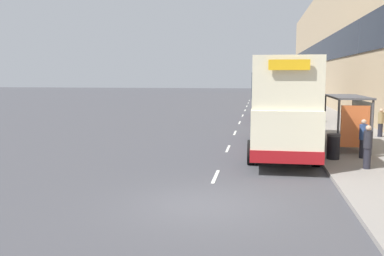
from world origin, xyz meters
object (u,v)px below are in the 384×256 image
double_decker_bus_near (280,103)px  pedestrian_3 (381,122)px  bus_shelter (352,112)px  double_decker_bus_ahead (272,91)px  litter_bin (333,146)px  pedestrian_at_shelter (312,121)px  car_0 (266,91)px  pedestrian_4 (319,121)px  pedestrian_2 (368,147)px  pedestrian_1 (363,138)px

double_decker_bus_near → pedestrian_3: bearing=39.1°
bus_shelter → double_decker_bus_ahead: 15.82m
double_decker_bus_near → litter_bin: size_ratio=10.58×
pedestrian_at_shelter → car_0: bearing=92.2°
pedestrian_4 → double_decker_bus_ahead: bearing=102.6°
double_decker_bus_near → pedestrian_3: (5.79, 4.70, -1.33)m
pedestrian_2 → litter_bin: bearing=118.2°
double_decker_bus_ahead → pedestrian_2: size_ratio=6.96×
pedestrian_3 → pedestrian_1: bearing=-110.0°
double_decker_bus_near → pedestrian_1: bearing=-31.8°
pedestrian_2 → litter_bin: size_ratio=1.55×
pedestrian_1 → pedestrian_3: pedestrian_1 is taller
pedestrian_4 → pedestrian_at_shelter: bearing=-125.3°
double_decker_bus_near → pedestrian_4: (2.46, 4.85, -1.33)m
pedestrian_2 → pedestrian_3: size_ratio=1.02×
double_decker_bus_ahead → pedestrian_1: size_ratio=6.93×
bus_shelter → pedestrian_2: bus_shelter is taller
pedestrian_3 → pedestrian_4: bearing=177.4°
bus_shelter → pedestrian_4: size_ratio=2.65×
bus_shelter → pedestrian_3: bearing=60.8°
pedestrian_at_shelter → pedestrian_1: bearing=-77.7°
double_decker_bus_near → pedestrian_4: bearing=63.1°
pedestrian_1 → pedestrian_4: pedestrian_1 is taller
pedestrian_at_shelter → double_decker_bus_near: bearing=-115.4°
pedestrian_3 → pedestrian_4: pedestrian_3 is taller
pedestrian_at_shelter → litter_bin: size_ratio=1.63×
double_decker_bus_ahead → car_0: bearing=89.9°
double_decker_bus_ahead → pedestrian_1: 18.14m
pedestrian_3 → car_0: bearing=96.7°
pedestrian_at_shelter → pedestrian_3: size_ratio=1.07×
car_0 → pedestrian_at_shelter: 49.46m
pedestrian_3 → bus_shelter: bearing=-119.2°
pedestrian_at_shelter → pedestrian_3: bearing=8.1°
pedestrian_at_shelter → pedestrian_1: size_ratio=1.04×
double_decker_bus_near → pedestrian_2: (3.01, -4.21, -1.31)m
pedestrian_at_shelter → litter_bin: 6.64m
bus_shelter → pedestrian_4: bus_shelter is taller
pedestrian_4 → bus_shelter: bearing=-79.7°
double_decker_bus_ahead → litter_bin: bearing=-83.6°
bus_shelter → double_decker_bus_near: size_ratio=0.38×
bus_shelter → pedestrian_1: 2.48m
car_0 → pedestrian_2: size_ratio=2.48×
double_decker_bus_near → pedestrian_3: size_ratio=6.96×
pedestrian_at_shelter → pedestrian_1: (1.36, -6.22, -0.04)m
pedestrian_1 → litter_bin: (-1.25, -0.41, -0.31)m
double_decker_bus_near → pedestrian_at_shelter: double_decker_bus_near is taller
double_decker_bus_ahead → litter_bin: double_decker_bus_ahead is taller
pedestrian_1 → pedestrian_4: (-0.87, 6.91, -0.03)m
double_decker_bus_near → pedestrian_2: 5.34m
car_0 → pedestrian_3: car_0 is taller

